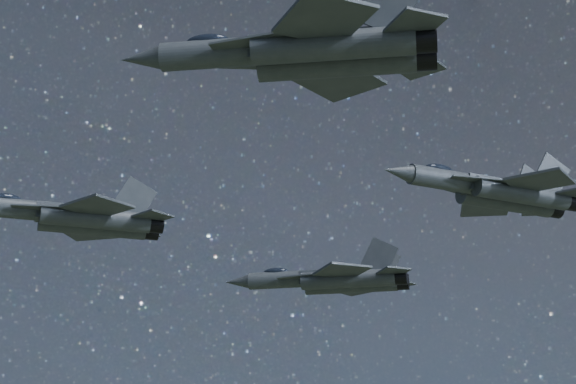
{
  "coord_description": "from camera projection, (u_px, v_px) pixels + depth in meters",
  "views": [
    {
      "loc": [
        -1.5,
        -74.51,
        122.83
      ],
      "look_at": [
        -0.82,
        -2.28,
        147.94
      ],
      "focal_mm": 60.0,
      "sensor_mm": 36.0,
      "label": 1
    }
  ],
  "objects": [
    {
      "name": "jet_slot",
      "position": [
        499.0,
        192.0,
        72.66
      ],
      "size": [
        17.0,
        11.15,
        4.38
      ],
      "rotation": [
        0.0,
        0.0,
        0.42
      ],
      "color": "#31373D"
    },
    {
      "name": "jet_lead",
      "position": [
        76.0,
        217.0,
        80.18
      ],
      "size": [
        18.88,
        12.7,
        4.76
      ],
      "rotation": [
        0.0,
        0.0,
        0.3
      ],
      "color": "#31373D"
    },
    {
      "name": "jet_right",
      "position": [
        308.0,
        51.0,
        55.77
      ],
      "size": [
        19.67,
        13.65,
        4.94
      ],
      "rotation": [
        0.0,
        0.0,
        -0.15
      ],
      "color": "#31373D"
    },
    {
      "name": "jet_left",
      "position": [
        334.0,
        280.0,
        96.72
      ],
      "size": [
        19.74,
        13.55,
        4.96
      ],
      "rotation": [
        0.0,
        0.0,
        -0.21
      ],
      "color": "#31373D"
    }
  ]
}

